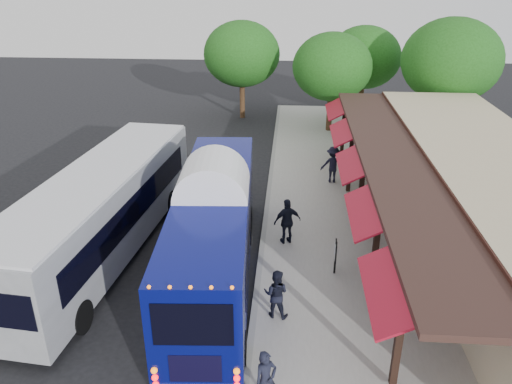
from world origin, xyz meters
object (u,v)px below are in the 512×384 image
(coach_bus, at_px, (214,228))
(ped_b, at_px, (276,294))
(ped_d, at_px, (333,164))
(sign_board, at_px, (336,252))
(ped_a, at_px, (266,380))
(city_bus, at_px, (102,210))
(ped_c, at_px, (287,221))

(coach_bus, distance_m, ped_b, 3.23)
(ped_d, distance_m, sign_board, 8.17)
(ped_a, bearing_deg, coach_bus, 75.69)
(coach_bus, xyz_separation_m, ped_a, (2.05, -5.63, -0.96))
(ped_b, distance_m, ped_d, 10.87)
(ped_b, xyz_separation_m, sign_board, (1.95, 2.45, 0.04))
(sign_board, bearing_deg, coach_bus, -173.51)
(coach_bus, bearing_deg, sign_board, 0.09)
(ped_b, bearing_deg, ped_a, 98.44)
(ped_d, bearing_deg, ped_a, 80.57)
(city_bus, relative_size, sign_board, 10.14)
(ped_a, relative_size, ped_c, 0.86)
(coach_bus, relative_size, sign_board, 9.06)
(coach_bus, relative_size, ped_a, 7.08)
(city_bus, bearing_deg, coach_bus, -10.07)
(city_bus, relative_size, ped_b, 7.86)
(ped_d, bearing_deg, coach_bus, 62.24)
(ped_b, bearing_deg, ped_c, -83.01)
(ped_a, distance_m, sign_board, 6.24)
(coach_bus, xyz_separation_m, ped_c, (2.43, 2.27, -0.83))
(ped_d, bearing_deg, ped_c, 71.60)
(ped_a, xyz_separation_m, ped_d, (2.51, 14.04, 0.12))
(city_bus, relative_size, ped_a, 7.92)
(coach_bus, height_order, ped_d, coach_bus)
(ped_b, xyz_separation_m, ped_c, (0.26, 4.47, 0.12))
(ped_c, bearing_deg, coach_bus, 21.66)
(city_bus, relative_size, ped_d, 6.84)
(coach_bus, height_order, ped_b, coach_bus)
(coach_bus, relative_size, city_bus, 0.89)
(ped_b, relative_size, sign_board, 1.29)
(ped_a, bearing_deg, ped_c, 52.92)
(ped_b, bearing_deg, sign_board, -118.09)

